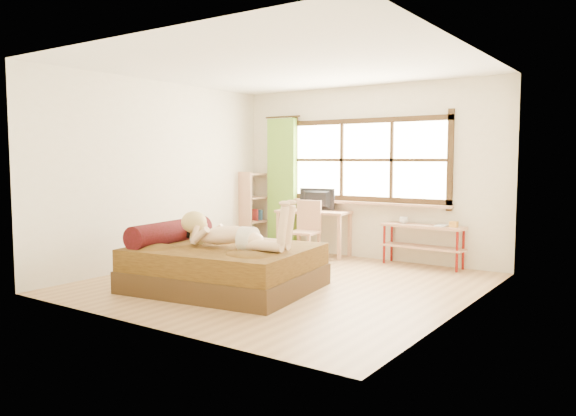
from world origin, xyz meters
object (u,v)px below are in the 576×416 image
Objects in this scene: bookshelf at (256,209)px; woman at (231,222)px; kitten at (188,231)px; desk at (314,216)px; pipe_shelf at (424,236)px; chair at (306,227)px; bed at (221,265)px.

woman is at bearing -50.34° from bookshelf.
kitten reaches higher than desk.
desk is 1.83m from pipe_shelf.
woman is at bearing -85.54° from desk.
desk is at bearing 74.02° from kitten.
woman is 4.67× the size of kitten.
kitten is 0.25× the size of pipe_shelf.
bookshelf is at bearing 101.70° from kitten.
kitten is 0.25× the size of desk.
chair is (0.44, 2.14, -0.13)m from kitten.
desk is at bearing 88.96° from bed.
woman is at bearing -112.74° from pipe_shelf.
bookshelf reaches higher than chair.
kitten is at bearing -108.30° from chair.
chair reaches higher than desk.
chair is 0.69× the size of bookshelf.
woman reaches higher than chair.
bookshelf is (-1.29, 0.12, 0.04)m from desk.
bed is 7.34× the size of kitten.
woman reaches higher than kitten.
chair reaches higher than bed.
chair is at bearing -161.94° from pipe_shelf.
woman is 0.90m from kitten.
woman is 3.32m from bookshelf.
kitten is 0.34× the size of chair.
chair is 1.47m from bookshelf.
kitten reaches higher than pipe_shelf.
desk is (-0.52, 2.65, -0.19)m from woman.
chair is 1.79m from pipe_shelf.
chair reaches higher than kitten.
desk is (-0.32, 2.61, 0.36)m from bed.
bed is 1.85× the size of desk.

